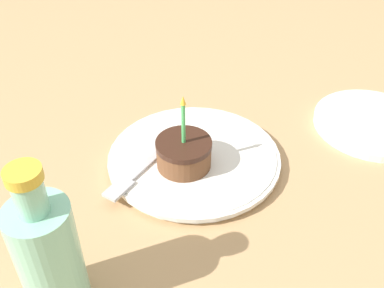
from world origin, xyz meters
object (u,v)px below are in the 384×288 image
object	(u,v)px
side_plate	(373,123)
cake_slice	(184,153)
bottle	(48,254)
fork	(146,165)
plate	(192,159)

from	to	relation	value
side_plate	cake_slice	bearing A→B (deg)	-36.64
cake_slice	bottle	distance (m)	0.26
cake_slice	side_plate	world-z (taller)	cake_slice
fork	bottle	distance (m)	0.24
bottle	fork	bearing A→B (deg)	-168.19
plate	fork	bearing A→B (deg)	-37.19
cake_slice	side_plate	xyz separation A→B (m)	(-0.28, 0.21, -0.03)
plate	fork	size ratio (longest dim) A/B	1.35
plate	bottle	distance (m)	0.29
fork	side_plate	bearing A→B (deg)	140.78
fork	bottle	bearing A→B (deg)	11.81
cake_slice	side_plate	size ratio (longest dim) A/B	0.60
plate	side_plate	world-z (taller)	plate
fork	plate	bearing A→B (deg)	142.81
fork	side_plate	xyz separation A→B (m)	(-0.32, 0.26, -0.01)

